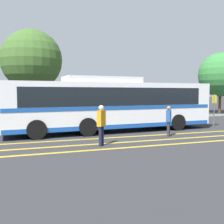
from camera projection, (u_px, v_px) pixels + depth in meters
ground_plane at (91, 132)px, 15.76m from camera, size 220.00×220.00×0.00m
lane_strip_0 at (126, 137)px, 13.88m from camera, size 32.70×0.20×0.01m
lane_strip_1 at (136, 141)px, 12.59m from camera, size 32.70×0.20×0.01m
lane_strip_2 at (147, 146)px, 11.49m from camera, size 32.70×0.20×0.01m
curb_strip at (87, 120)px, 21.95m from camera, size 40.70×0.36×0.15m
transit_bus at (112, 104)px, 15.82m from camera, size 13.12×3.23×3.27m
parked_car_1 at (10, 116)px, 18.70m from camera, size 4.45×2.06×1.39m
parked_car_2 at (99, 114)px, 20.92m from camera, size 4.29×1.89×1.31m
parked_car_3 at (173, 112)px, 23.13m from camera, size 4.79×2.15×1.30m
pedestrian_0 at (101, 123)px, 11.49m from camera, size 0.46×0.45×1.80m
pedestrian_1 at (169, 119)px, 14.00m from camera, size 0.44×0.46×1.63m
bus_stop_sign at (214, 106)px, 18.04m from camera, size 0.07×0.40×2.24m
tree_0 at (221, 75)px, 29.41m from camera, size 4.94×4.94×6.81m
tree_1 at (32, 60)px, 22.33m from camera, size 5.16×5.16×7.70m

